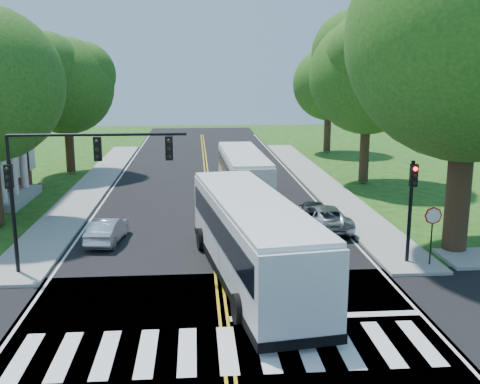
{
  "coord_description": "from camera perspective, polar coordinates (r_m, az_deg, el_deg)",
  "views": [
    {
      "loc": [
        -0.84,
        -15.97,
        8.24
      ],
      "look_at": [
        1.28,
        10.78,
        2.4
      ],
      "focal_mm": 42.0,
      "sensor_mm": 36.0,
      "label": 1
    }
  ],
  "objects": [
    {
      "name": "stop_bar",
      "position": [
        19.88,
        8.7,
        -12.31
      ],
      "size": [
        6.6,
        0.4,
        0.01
      ],
      "primitive_type": "cube",
      "color": "silver",
      "rests_on": "road"
    },
    {
      "name": "tree_east_mid",
      "position": [
        41.83,
        12.88,
        11.45
      ],
      "size": [
        8.4,
        8.4,
        11.93
      ],
      "color": "#342515",
      "rests_on": "ground"
    },
    {
      "name": "center_line",
      "position": [
        38.86,
        -3.2,
        0.04
      ],
      "size": [
        0.36,
        70.0,
        0.01
      ],
      "primitive_type": "cube",
      "color": "gold",
      "rests_on": "road"
    },
    {
      "name": "sidewalk_nw",
      "position": [
        42.43,
        -14.58,
        0.78
      ],
      "size": [
        2.6,
        40.0,
        0.15
      ],
      "primitive_type": "cube",
      "color": "gray",
      "rests_on": "ground"
    },
    {
      "name": "dark_sedan",
      "position": [
        31.26,
        7.4,
        -1.99
      ],
      "size": [
        2.52,
        4.26,
        1.16
      ],
      "primitive_type": "imported",
      "rotation": [
        0.0,
        0.0,
        2.9
      ],
      "color": "black",
      "rests_on": "road"
    },
    {
      "name": "suv",
      "position": [
        29.86,
        8.49,
        -2.54
      ],
      "size": [
        2.34,
        4.83,
        1.32
      ],
      "primitive_type": "imported",
      "rotation": [
        0.0,
        0.0,
        3.17
      ],
      "color": "#A6A7AD",
      "rests_on": "road"
    },
    {
      "name": "signal_nw",
      "position": [
        23.27,
        -16.93,
        2.19
      ],
      "size": [
        7.15,
        0.46,
        5.66
      ],
      "color": "black",
      "rests_on": "ground"
    },
    {
      "name": "road",
      "position": [
        34.96,
        -3.04,
        -1.36
      ],
      "size": [
        14.0,
        96.0,
        0.01
      ],
      "primitive_type": "cube",
      "color": "black",
      "rests_on": "ground"
    },
    {
      "name": "stop_sign",
      "position": [
        24.84,
        18.99,
        -2.88
      ],
      "size": [
        0.76,
        0.08,
        2.53
      ],
      "color": "black",
      "rests_on": "ground"
    },
    {
      "name": "hatchback",
      "position": [
        28.09,
        -13.31,
        -3.8
      ],
      "size": [
        1.75,
        3.84,
        1.22
      ],
      "primitive_type": "imported",
      "rotation": [
        0.0,
        0.0,
        3.02
      ],
      "color": "silver",
      "rests_on": "road"
    },
    {
      "name": "tree_east_far",
      "position": [
        57.55,
        9.02,
        10.76
      ],
      "size": [
        7.2,
        7.2,
        10.34
      ],
      "color": "#342515",
      "rests_on": "ground"
    },
    {
      "name": "edge_line_w",
      "position": [
        39.3,
        -13.16,
        -0.13
      ],
      "size": [
        0.12,
        70.0,
        0.01
      ],
      "primitive_type": "cube",
      "color": "silver",
      "rests_on": "road"
    },
    {
      "name": "bus_follow",
      "position": [
        37.06,
        0.32,
        1.92
      ],
      "size": [
        3.05,
        11.57,
        2.97
      ],
      "rotation": [
        0.0,
        0.0,
        3.17
      ],
      "color": "silver",
      "rests_on": "road"
    },
    {
      "name": "edge_line_e",
      "position": [
        39.59,
        6.69,
        0.2
      ],
      "size": [
        0.12,
        70.0,
        0.01
      ],
      "primitive_type": "cube",
      "color": "silver",
      "rests_on": "road"
    },
    {
      "name": "sidewalk_ne",
      "position": [
        42.76,
        7.89,
        1.15
      ],
      "size": [
        2.6,
        40.0,
        0.15
      ],
      "primitive_type": "cube",
      "color": "gray",
      "rests_on": "ground"
    },
    {
      "name": "tree_west_far",
      "position": [
        47.09,
        -17.28,
        10.22
      ],
      "size": [
        7.6,
        7.6,
        10.67
      ],
      "color": "#342515",
      "rests_on": "ground"
    },
    {
      "name": "tree_ne_big",
      "position": [
        26.77,
        22.45,
        14.34
      ],
      "size": [
        10.8,
        10.8,
        14.91
      ],
      "color": "#342515",
      "rests_on": "ground"
    },
    {
      "name": "bus_lead",
      "position": [
        22.34,
        1.19,
        -4.58
      ],
      "size": [
        4.55,
        13.06,
        3.31
      ],
      "rotation": [
        0.0,
        0.0,
        3.28
      ],
      "color": "silver",
      "rests_on": "road"
    },
    {
      "name": "cross_road",
      "position": [
        17.99,
        -1.4,
        -14.97
      ],
      "size": [
        60.0,
        12.0,
        0.01
      ],
      "primitive_type": "cube",
      "color": "black",
      "rests_on": "ground"
    },
    {
      "name": "signal_ne",
      "position": [
        24.73,
        17.02,
        -0.59
      ],
      "size": [
        0.3,
        0.46,
        4.4
      ],
      "color": "black",
      "rests_on": "ground"
    },
    {
      "name": "crosswalk",
      "position": [
        17.54,
        -1.31,
        -15.69
      ],
      "size": [
        12.6,
        3.0,
        0.01
      ],
      "primitive_type": "cube",
      "color": "silver",
      "rests_on": "road"
    },
    {
      "name": "ground",
      "position": [
        17.99,
        -1.4,
        -14.99
      ],
      "size": [
        140.0,
        140.0,
        0.0
      ],
      "primitive_type": "plane",
      "color": "#174310",
      "rests_on": "ground"
    }
  ]
}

